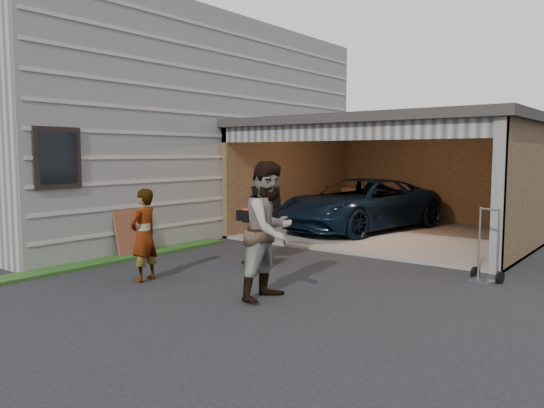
{
  "coord_description": "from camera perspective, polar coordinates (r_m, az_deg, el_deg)",
  "views": [
    {
      "loc": [
        6.34,
        -5.96,
        2.07
      ],
      "look_at": [
        0.42,
        1.71,
        1.15
      ],
      "focal_mm": 35.0,
      "sensor_mm": 36.0,
      "label": 1
    }
  ],
  "objects": [
    {
      "name": "ground",
      "position": [
        8.95,
        -8.97,
        -8.02
      ],
      "size": [
        80.0,
        80.0,
        0.0
      ],
      "primitive_type": "plane",
      "color": "black",
      "rests_on": "ground"
    },
    {
      "name": "garage",
      "position": [
        13.92,
        14.07,
        4.43
      ],
      "size": [
        6.8,
        6.3,
        2.9
      ],
      "color": "#605E59",
      "rests_on": "ground"
    },
    {
      "name": "house",
      "position": [
        15.87,
        -13.55,
        7.73
      ],
      "size": [
        7.0,
        11.0,
        5.5
      ],
      "primitive_type": "cube",
      "color": "#474744",
      "rests_on": "ground"
    },
    {
      "name": "groundcover_strip",
      "position": [
        10.13,
        -22.02,
        -6.6
      ],
      "size": [
        0.5,
        8.0,
        0.06
      ],
      "primitive_type": "cube",
      "color": "#193814",
      "rests_on": "ground"
    },
    {
      "name": "propane_tank",
      "position": [
        9.78,
        -0.95,
        -5.32
      ],
      "size": [
        0.36,
        0.36,
        0.49
      ],
      "primitive_type": "cylinder",
      "rotation": [
        0.0,
        0.0,
        0.09
      ],
      "color": "silver",
      "rests_on": "ground"
    },
    {
      "name": "woman",
      "position": [
        8.85,
        -13.63,
        -3.27
      ],
      "size": [
        0.45,
        0.6,
        1.51
      ],
      "primitive_type": "imported",
      "rotation": [
        0.0,
        0.0,
        -1.4
      ],
      "color": "#A2BECB",
      "rests_on": "ground"
    },
    {
      "name": "minivan",
      "position": [
        14.24,
        9.47,
        -0.26
      ],
      "size": [
        3.11,
        5.22,
        1.36
      ],
      "primitive_type": "imported",
      "rotation": [
        0.0,
        0.0,
        -0.18
      ],
      "color": "black",
      "rests_on": "ground"
    },
    {
      "name": "bbq_grill",
      "position": [
        9.99,
        -1.49,
        -1.54
      ],
      "size": [
        0.65,
        0.57,
        1.45
      ],
      "color": "black",
      "rests_on": "ground"
    },
    {
      "name": "hand_truck",
      "position": [
        9.32,
        22.0,
        -6.35
      ],
      "size": [
        0.53,
        0.47,
        1.21
      ],
      "rotation": [
        0.0,
        0.0,
        -0.3
      ],
      "color": "gray",
      "rests_on": "ground"
    },
    {
      "name": "plywood_panel",
      "position": [
        11.15,
        -14.64,
        -2.99
      ],
      "size": [
        0.24,
        0.86,
        0.95
      ],
      "primitive_type": "cube",
      "rotation": [
        0.0,
        -0.21,
        0.0
      ],
      "color": "brown",
      "rests_on": "ground"
    },
    {
      "name": "man",
      "position": [
        7.53,
        -0.23,
        -2.87
      ],
      "size": [
        0.78,
        0.98,
        1.97
      ],
      "primitive_type": "imported",
      "rotation": [
        0.0,
        0.0,
        1.6
      ],
      "color": "#4F331F",
      "rests_on": "ground"
    }
  ]
}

